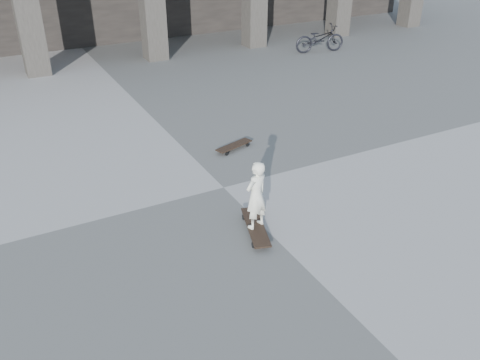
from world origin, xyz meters
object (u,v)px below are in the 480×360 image
longboard (256,227)px  skateboard_spare (234,146)px  child (256,195)px  bicycle (320,39)px

longboard → skateboard_spare: size_ratio=1.28×
longboard → child: 0.55m
child → longboard: bearing=71.5°
skateboard_spare → bicycle: bicycle is taller
longboard → child: (0.00, 0.00, 0.55)m
skateboard_spare → bicycle: (5.99, 5.46, 0.36)m
bicycle → longboard: bearing=151.0°
skateboard_spare → child: bearing=-128.1°
longboard → skateboard_spare: longboard is taller
child → bicycle: bearing=-149.2°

